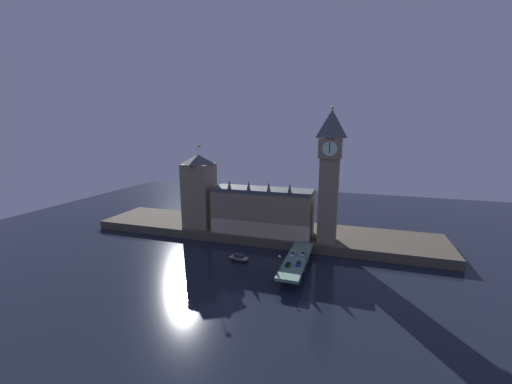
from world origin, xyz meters
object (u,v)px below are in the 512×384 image
(car_southbound_lead, at_px, (298,263))
(street_lamp_mid, at_px, (307,251))
(pedestrian_near_rail, at_px, (281,267))
(street_lamp_near, at_px, (279,261))
(car_northbound_trail, at_px, (288,264))
(boat_upstream, at_px, (239,258))
(car_southbound_trail, at_px, (303,254))
(car_northbound_lead, at_px, (293,254))
(street_lamp_far, at_px, (292,240))
(clock_tower, at_px, (330,172))
(victoria_tower, at_px, (199,191))
(pedestrian_far_rail, at_px, (293,245))

(car_southbound_lead, xyz_separation_m, street_lamp_mid, (2.68, 6.88, 3.55))
(pedestrian_near_rail, relative_size, street_lamp_near, 0.26)
(car_northbound_trail, height_order, boat_upstream, car_northbound_trail)
(car_southbound_trail, bearing_deg, car_southbound_lead, -90.00)
(car_northbound_lead, distance_m, street_lamp_far, 12.53)
(clock_tower, height_order, car_northbound_trail, clock_tower)
(clock_tower, relative_size, pedestrian_near_rail, 40.58)
(street_lamp_far, bearing_deg, car_southbound_lead, -71.49)
(car_southbound_lead, xyz_separation_m, pedestrian_near_rail, (-6.83, -6.42, 0.25))
(car_northbound_trail, bearing_deg, street_lamp_mid, 51.93)
(boat_upstream, bearing_deg, victoria_tower, 140.10)
(clock_tower, bearing_deg, street_lamp_near, -109.44)
(street_lamp_near, bearing_deg, car_northbound_trail, 63.99)
(car_northbound_lead, relative_size, street_lamp_near, 0.61)
(clock_tower, xyz_separation_m, street_lamp_near, (-16.34, -46.30, -34.40))
(car_southbound_trail, height_order, street_lamp_far, street_lamp_far)
(pedestrian_near_rail, distance_m, street_lamp_near, 3.67)
(victoria_tower, xyz_separation_m, car_southbound_lead, (72.82, -42.09, -22.15))
(clock_tower, bearing_deg, car_southbound_trail, -109.21)
(car_northbound_trail, xyz_separation_m, street_lamp_far, (-2.68, 23.95, 3.14))
(car_southbound_lead, distance_m, car_southbound_trail, 12.33)
(victoria_tower, height_order, car_northbound_trail, victoria_tower)
(car_northbound_lead, bearing_deg, street_lamp_near, -98.65)
(clock_tower, xyz_separation_m, car_southbound_lead, (-9.11, -38.46, -38.01))
(car_northbound_lead, height_order, pedestrian_far_rail, pedestrian_far_rail)
(street_lamp_near, bearing_deg, car_southbound_lead, 47.31)
(car_southbound_trail, bearing_deg, pedestrian_far_rail, 124.24)
(pedestrian_near_rail, bearing_deg, car_southbound_trail, 69.97)
(car_northbound_lead, height_order, car_southbound_trail, car_northbound_lead)
(street_lamp_near, distance_m, boat_upstream, 32.01)
(car_northbound_lead, distance_m, pedestrian_far_rail, 12.81)
(pedestrian_near_rail, bearing_deg, car_southbound_lead, 43.20)
(pedestrian_far_rail, height_order, street_lamp_far, street_lamp_far)
(clock_tower, height_order, car_southbound_trail, clock_tower)
(car_northbound_trail, height_order, pedestrian_near_rail, pedestrian_near_rail)
(street_lamp_near, xyz_separation_m, street_lamp_mid, (9.91, 14.72, -0.06))
(victoria_tower, relative_size, car_northbound_lead, 12.48)
(street_lamp_mid, relative_size, street_lamp_far, 1.11)
(car_northbound_trail, distance_m, pedestrian_far_rail, 24.82)
(clock_tower, distance_m, street_lamp_mid, 47.18)
(victoria_tower, relative_size, street_lamp_mid, 7.71)
(pedestrian_near_rail, bearing_deg, street_lamp_far, 90.82)
(car_northbound_trail, xyz_separation_m, pedestrian_far_rail, (-2.28, 24.72, 0.16))
(street_lamp_far, relative_size, boat_upstream, 0.53)
(pedestrian_near_rail, distance_m, street_lamp_mid, 16.68)
(street_lamp_near, bearing_deg, pedestrian_far_rail, 89.24)
(boat_upstream, bearing_deg, car_northbound_trail, -21.43)
(clock_tower, bearing_deg, street_lamp_mid, -101.51)
(clock_tower, distance_m, car_northbound_trail, 57.44)
(street_lamp_mid, bearing_deg, pedestrian_near_rail, -125.58)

